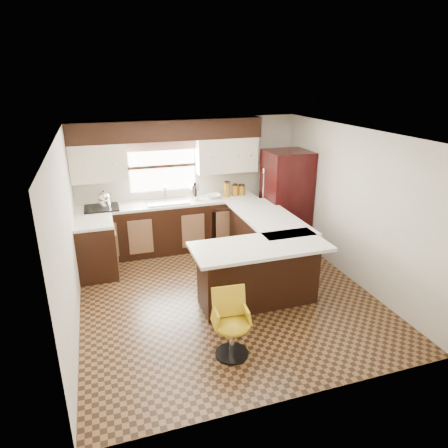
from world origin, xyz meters
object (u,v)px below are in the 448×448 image
object	(u,v)px
peninsula_return	(258,274)
peninsula_long	(265,244)
bar_chair	(232,325)
refrigerator	(286,199)

from	to	relation	value
peninsula_return	peninsula_long	bearing A→B (deg)	61.70
bar_chair	refrigerator	bearing A→B (deg)	58.82
peninsula_return	refrigerator	distance (m)	2.30
peninsula_long	bar_chair	world-z (taller)	peninsula_long
refrigerator	peninsula_return	bearing A→B (deg)	-125.63
peninsula_long	bar_chair	xyz separation A→B (m)	(-1.26, -1.98, -0.04)
peninsula_long	peninsula_return	distance (m)	1.11
peninsula_long	refrigerator	distance (m)	1.25
refrigerator	bar_chair	world-z (taller)	refrigerator
peninsula_return	bar_chair	distance (m)	1.24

